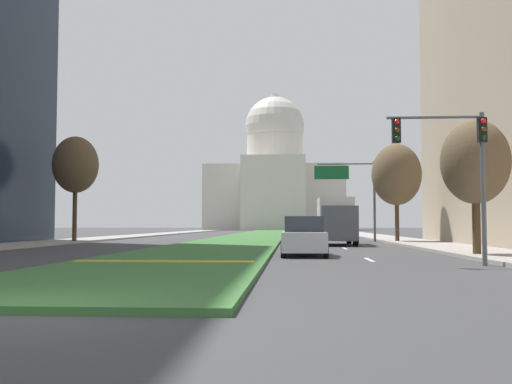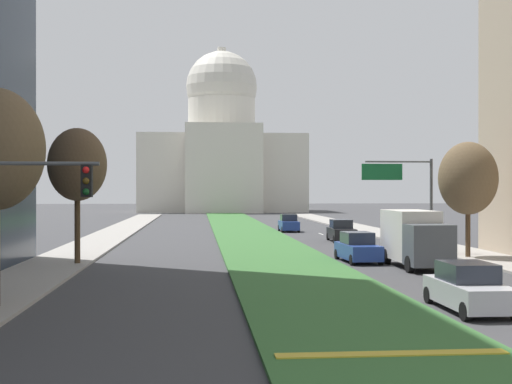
# 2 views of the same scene
# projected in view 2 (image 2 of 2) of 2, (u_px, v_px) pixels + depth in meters

# --- Properties ---
(ground_plane) EXTENTS (292.82, 292.82, 0.00)m
(ground_plane) POSITION_uv_depth(u_px,v_px,m) (244.00, 230.00, 73.37)
(ground_plane) COLOR #3D3D3F
(grass_median) EXTENTS (6.72, 119.79, 0.14)m
(grass_median) POSITION_uv_depth(u_px,v_px,m) (248.00, 234.00, 66.74)
(grass_median) COLOR #386B33
(grass_median) RESTS_ON ground_plane
(median_curb_nose) EXTENTS (6.05, 0.50, 0.04)m
(median_curb_nose) POSITION_uv_depth(u_px,v_px,m) (392.00, 354.00, 17.42)
(median_curb_nose) COLOR gold
(median_curb_nose) RESTS_ON grass_median
(lane_dashes_right) EXTENTS (0.16, 48.04, 0.01)m
(lane_dashes_right) POSITION_uv_depth(u_px,v_px,m) (381.00, 255.00, 45.46)
(lane_dashes_right) COLOR silver
(lane_dashes_right) RESTS_ON ground_plane
(sidewalk_left) EXTENTS (4.00, 119.79, 0.15)m
(sidewalk_left) POSITION_uv_depth(u_px,v_px,m) (102.00, 239.00, 58.98)
(sidewalk_left) COLOR #9E9991
(sidewalk_left) RESTS_ON ground_plane
(sidewalk_right) EXTENTS (4.00, 119.79, 0.15)m
(sidewalk_right) POSITION_uv_depth(u_px,v_px,m) (400.00, 238.00, 61.25)
(sidewalk_right) COLOR #9E9991
(sidewalk_right) RESTS_ON ground_plane
(capitol_building) EXTENTS (33.16, 23.57, 33.71)m
(capitol_building) POSITION_uv_depth(u_px,v_px,m) (222.00, 151.00, 138.90)
(capitol_building) COLOR beige
(capitol_building) RESTS_ON ground_plane
(traffic_light_near_left) EXTENTS (3.34, 0.35, 5.20)m
(traffic_light_near_left) POSITION_uv_depth(u_px,v_px,m) (6.00, 212.00, 17.39)
(traffic_light_near_left) COLOR #515456
(traffic_light_near_left) RESTS_ON ground_plane
(overhead_guide_sign) EXTENTS (4.94, 0.20, 6.50)m
(overhead_guide_sign) POSITION_uv_depth(u_px,v_px,m) (406.00, 186.00, 46.08)
(overhead_guide_sign) COLOR #515456
(overhead_guide_sign) RESTS_ON ground_plane
(street_tree_left_mid) EXTENTS (3.38, 3.38, 7.96)m
(street_tree_left_mid) POSITION_uv_depth(u_px,v_px,m) (77.00, 165.00, 39.20)
(street_tree_left_mid) COLOR #4C3823
(street_tree_left_mid) RESTS_ON ground_plane
(street_tree_right_mid) EXTENTS (3.69, 3.69, 7.43)m
(street_tree_right_mid) POSITION_uv_depth(u_px,v_px,m) (468.00, 178.00, 42.89)
(street_tree_right_mid) COLOR #4C3823
(street_tree_right_mid) RESTS_ON ground_plane
(sedan_lead_stopped) EXTENTS (1.96, 4.54, 1.74)m
(sedan_lead_stopped) POSITION_uv_depth(u_px,v_px,m) (469.00, 288.00, 24.47)
(sedan_lead_stopped) COLOR #BCBCC1
(sedan_lead_stopped) RESTS_ON ground_plane
(sedan_midblock) EXTENTS (2.07, 4.58, 1.82)m
(sedan_midblock) POSITION_uv_depth(u_px,v_px,m) (358.00, 248.00, 41.16)
(sedan_midblock) COLOR navy
(sedan_midblock) RESTS_ON ground_plane
(sedan_distant) EXTENTS (2.06, 4.29, 1.87)m
(sedan_distant) POSITION_uv_depth(u_px,v_px,m) (341.00, 231.00, 57.60)
(sedan_distant) COLOR black
(sedan_distant) RESTS_ON ground_plane
(sedan_far_horizon) EXTENTS (1.90, 4.23, 1.84)m
(sedan_far_horizon) POSITION_uv_depth(u_px,v_px,m) (289.00, 224.00, 71.33)
(sedan_far_horizon) COLOR navy
(sedan_far_horizon) RESTS_ON ground_plane
(box_truck_delivery) EXTENTS (2.40, 6.40, 3.20)m
(box_truck_delivery) POSITION_uv_depth(u_px,v_px,m) (415.00, 238.00, 38.20)
(box_truck_delivery) COLOR #4C5156
(box_truck_delivery) RESTS_ON ground_plane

